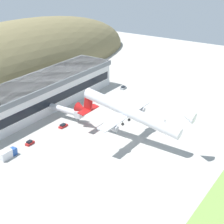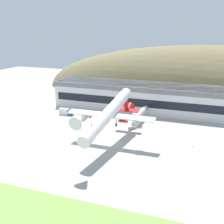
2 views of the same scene
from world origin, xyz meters
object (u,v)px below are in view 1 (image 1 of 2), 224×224
at_px(jetway_0, 68,111).
at_px(service_car_2, 63,126).
at_px(terminal_building, 32,95).
at_px(cargo_airplane, 128,112).
at_px(service_car_1, 30,143).
at_px(service_car_0, 123,88).
at_px(traffic_cone_1, 118,111).
at_px(fuel_truck, 8,154).
at_px(traffic_cone_0, 144,110).

bearing_deg(jetway_0, service_car_2, -155.97).
distance_m(terminal_building, cargo_airplane, 50.62).
height_order(service_car_1, service_car_2, service_car_1).
relative_size(service_car_0, traffic_cone_1, 7.31).
bearing_deg(jetway_0, fuel_truck, -175.48).
xyz_separation_m(cargo_airplane, traffic_cone_1, (21.27, 17.87, -11.54)).
height_order(service_car_2, traffic_cone_0, service_car_2).
height_order(jetway_0, service_car_2, jetway_0).
distance_m(service_car_0, traffic_cone_1, 30.05).
distance_m(service_car_1, fuel_truck, 11.38).
bearing_deg(service_car_0, service_car_1, -178.19).
relative_size(jetway_0, traffic_cone_0, 29.72).
distance_m(jetway_0, service_car_0, 45.61).
bearing_deg(cargo_airplane, traffic_cone_1, 40.04).
bearing_deg(traffic_cone_0, traffic_cone_1, 130.30).
relative_size(jetway_0, fuel_truck, 2.44).
bearing_deg(service_car_0, traffic_cone_1, -152.75).
relative_size(service_car_2, traffic_cone_1, 7.27).
bearing_deg(traffic_cone_1, terminal_building, 122.17).
bearing_deg(jetway_0, service_car_1, -174.87).
relative_size(service_car_1, service_car_2, 0.88).
bearing_deg(fuel_truck, jetway_0, 4.52).
xyz_separation_m(service_car_1, traffic_cone_1, (44.28, -11.51, -0.36)).
height_order(terminal_building, service_car_0, terminal_building).
relative_size(fuel_truck, traffic_cone_0, 12.19).
bearing_deg(service_car_2, terminal_building, 76.04).
bearing_deg(traffic_cone_0, service_car_1, 158.41).
height_order(fuel_truck, traffic_cone_1, fuel_truck).
xyz_separation_m(cargo_airplane, service_car_0, (47.98, 31.63, -11.17)).
distance_m(traffic_cone_0, traffic_cone_1, 11.86).
distance_m(service_car_1, traffic_cone_1, 45.76).
distance_m(service_car_1, traffic_cone_0, 55.88).
distance_m(terminal_building, service_car_1, 32.56).
bearing_deg(service_car_2, service_car_1, 177.15).
bearing_deg(traffic_cone_1, service_car_2, 157.78).
height_order(cargo_airplane, service_car_2, cargo_airplane).
bearing_deg(fuel_truck, terminal_building, 31.69).
bearing_deg(service_car_0, service_car_2, -176.57).
relative_size(service_car_1, traffic_cone_1, 6.38).
bearing_deg(cargo_airplane, service_car_0, 33.40).
bearing_deg(service_car_0, fuel_truck, -178.00).
bearing_deg(traffic_cone_1, jetway_0, 143.67).
relative_size(service_car_0, traffic_cone_0, 7.31).
height_order(jetway_0, service_car_1, jetway_0).
bearing_deg(terminal_building, fuel_truck, -148.31).
bearing_deg(jetway_0, terminal_building, 95.24).
bearing_deg(service_car_1, service_car_0, 1.81).
distance_m(cargo_airplane, traffic_cone_0, 32.38).
relative_size(fuel_truck, traffic_cone_1, 12.19).
distance_m(terminal_building, traffic_cone_1, 39.20).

